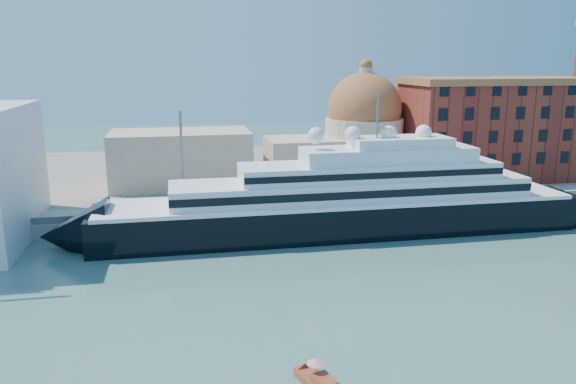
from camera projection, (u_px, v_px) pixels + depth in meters
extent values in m
plane|color=#3B6760|center=(344.00, 287.00, 73.65)|extent=(400.00, 400.00, 0.00)
cube|color=gray|center=(292.00, 211.00, 105.82)|extent=(180.00, 10.00, 2.50)
cube|color=slate|center=(260.00, 172.00, 145.02)|extent=(260.00, 72.00, 2.00)
cube|color=slate|center=(297.00, 208.00, 101.10)|extent=(180.00, 0.10, 1.20)
cube|color=black|center=(339.00, 220.00, 96.20)|extent=(81.91, 12.60, 6.83)
cone|color=black|center=(75.00, 235.00, 88.01)|extent=(10.50, 12.60, 12.60)
cube|color=black|center=(551.00, 209.00, 104.04)|extent=(6.30, 11.55, 6.30)
cube|color=white|center=(339.00, 199.00, 95.36)|extent=(79.81, 12.81, 0.63)
cube|color=white|center=(351.00, 188.00, 95.33)|extent=(60.91, 10.50, 3.15)
cube|color=black|center=(361.00, 195.00, 90.31)|extent=(60.91, 0.15, 1.26)
cube|color=white|center=(370.00, 170.00, 95.25)|extent=(44.11, 9.45, 2.73)
cube|color=white|center=(388.00, 154.00, 95.25)|extent=(29.40, 8.40, 2.52)
cube|color=white|center=(400.00, 142.00, 95.17)|extent=(16.80, 7.35, 1.68)
cylinder|color=slate|center=(377.00, 116.00, 93.36)|extent=(0.32, 0.32, 7.35)
sphere|color=white|center=(316.00, 135.00, 92.04)|extent=(2.73, 2.73, 2.73)
sphere|color=white|center=(353.00, 135.00, 93.23)|extent=(2.73, 2.73, 2.73)
sphere|color=white|center=(389.00, 134.00, 94.43)|extent=(2.73, 2.73, 2.73)
sphere|color=white|center=(424.00, 133.00, 95.63)|extent=(2.73, 2.73, 2.73)
cube|color=maroon|center=(324.00, 382.00, 49.87)|extent=(2.23, 2.79, 0.78)
cylinder|color=slate|center=(316.00, 370.00, 51.02)|extent=(0.06, 0.06, 1.56)
cone|color=red|center=(316.00, 362.00, 50.82)|extent=(1.75, 1.75, 0.39)
cube|color=maroon|center=(496.00, 131.00, 130.20)|extent=(42.00, 18.00, 22.00)
cube|color=#935630|center=(500.00, 81.00, 127.57)|extent=(43.00, 19.00, 1.50)
cylinder|color=beige|center=(363.00, 148.00, 131.14)|extent=(18.00, 18.00, 14.00)
sphere|color=#935630|center=(365.00, 109.00, 129.08)|extent=(17.00, 17.00, 17.00)
cylinder|color=beige|center=(366.00, 74.00, 127.25)|extent=(3.00, 3.00, 3.00)
cube|color=beige|center=(307.00, 160.00, 127.03)|extent=(18.00, 14.00, 10.00)
cube|color=beige|center=(181.00, 158.00, 123.38)|extent=(30.00, 16.00, 12.00)
cylinder|color=slate|center=(124.00, 195.00, 96.05)|extent=(0.24, 0.24, 8.00)
cube|color=slate|center=(123.00, 172.00, 95.11)|extent=(0.80, 0.30, 0.25)
cylinder|color=slate|center=(295.00, 188.00, 101.75)|extent=(0.24, 0.24, 8.00)
cube|color=slate|center=(296.00, 166.00, 100.81)|extent=(0.80, 0.30, 0.25)
cylinder|color=slate|center=(448.00, 181.00, 107.46)|extent=(0.24, 0.24, 8.00)
cube|color=slate|center=(450.00, 160.00, 106.52)|extent=(0.80, 0.30, 0.25)
cylinder|color=slate|center=(182.00, 163.00, 98.71)|extent=(0.50, 0.50, 18.00)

